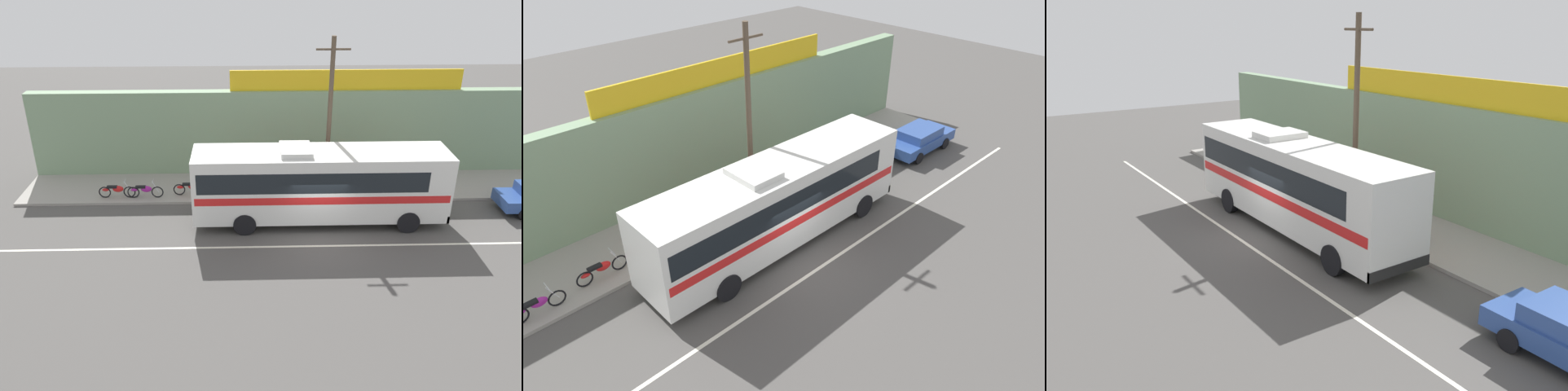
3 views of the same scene
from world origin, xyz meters
TOP-DOWN VIEW (x-y plane):
  - ground_plane at (0.00, 0.00)m, footprint 70.00×70.00m
  - sidewalk_slab at (0.00, 5.20)m, footprint 30.00×3.60m
  - storefront_facade at (0.00, 7.35)m, footprint 30.00×0.70m
  - storefront_billboard at (2.21, 7.35)m, footprint 12.51×0.12m
  - road_center_stripe at (0.00, -0.80)m, footprint 30.00×0.14m
  - intercity_bus at (0.10, 1.51)m, footprint 11.71×2.65m
  - parked_car at (11.38, 2.19)m, footprint 4.43×1.89m
  - utility_pole at (0.83, 3.86)m, footprint 1.60×0.22m
  - motorcycle_green at (-6.08, 4.21)m, footprint 1.97×0.56m
  - motorcycle_black at (-3.79, 4.00)m, footprint 1.91×0.56m
  - motorcycle_blue at (-8.46, 3.96)m, footprint 1.85×0.56m
  - pedestrian_far_right at (3.58, 4.57)m, footprint 0.30×0.48m

SIDE VIEW (x-z plane):
  - ground_plane at x=0.00m, z-range 0.00..0.00m
  - road_center_stripe at x=0.00m, z-range 0.00..0.01m
  - sidewalk_slab at x=0.00m, z-range 0.00..0.14m
  - motorcycle_green at x=-6.08m, z-range 0.09..1.04m
  - motorcycle_black at x=-3.79m, z-range 0.09..1.04m
  - motorcycle_blue at x=-8.46m, z-range 0.09..1.04m
  - parked_car at x=11.38m, z-range 0.05..1.42m
  - pedestrian_far_right at x=3.58m, z-range 0.26..1.86m
  - intercity_bus at x=0.10m, z-range 0.17..3.96m
  - storefront_facade at x=0.00m, z-range 0.00..4.80m
  - utility_pole at x=0.83m, z-range 0.28..8.37m
  - storefront_billboard at x=2.21m, z-range 4.80..5.90m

